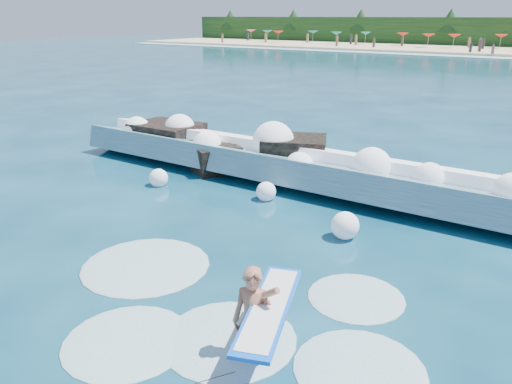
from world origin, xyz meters
TOP-DOWN VIEW (x-y plane):
  - ground at (0.00, 0.00)m, footprint 200.00×200.00m
  - breaking_wave at (-0.21, 6.42)m, footprint 16.95×2.69m
  - rock_cluster at (-3.48, 6.81)m, footprint 8.42×3.62m
  - surfer_with_board at (4.15, -1.93)m, footprint 1.46×3.04m
  - wave_spray at (-0.94, 6.32)m, footprint 15.03×4.76m
  - surf_foam at (2.95, -1.39)m, footprint 9.25×5.65m

SIDE VIEW (x-z plane):
  - ground at x=0.00m, z-range 0.00..0.00m
  - surf_foam at x=2.95m, z-range -0.07..0.07m
  - rock_cluster at x=-3.48m, z-range -0.28..1.26m
  - breaking_wave at x=-0.21m, z-range -0.22..1.24m
  - surfer_with_board at x=4.15m, z-range -0.25..1.67m
  - wave_spray at x=-0.94m, z-range -0.03..1.90m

